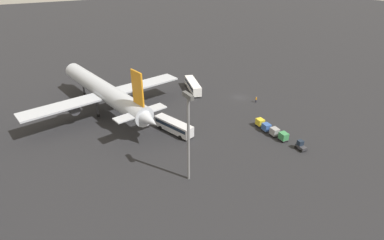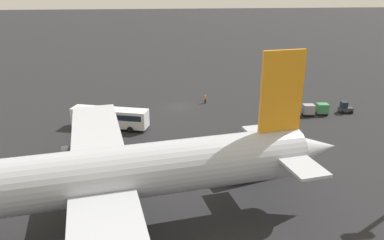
{
  "view_description": "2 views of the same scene",
  "coord_description": "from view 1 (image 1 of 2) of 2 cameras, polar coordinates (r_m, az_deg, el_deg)",
  "views": [
    {
      "loc": [
        -65.46,
        56.25,
        36.99
      ],
      "look_at": [
        -10.37,
        23.39,
        3.09
      ],
      "focal_mm": 28.0,
      "sensor_mm": 36.0,
      "label": 1
    },
    {
      "loc": [
        5.02,
        67.72,
        22.08
      ],
      "look_at": [
        -0.52,
        18.28,
        3.94
      ],
      "focal_mm": 35.0,
      "sensor_mm": 36.0,
      "label": 2
    }
  ],
  "objects": [
    {
      "name": "cargo_cart_blue",
      "position": [
        75.61,
        13.96,
        -1.3
      ],
      "size": [
        2.16,
        1.88,
        2.06
      ],
      "rotation": [
        0.0,
        0.0,
        -0.1
      ],
      "color": "#38383D",
      "rests_on": "ground"
    },
    {
      "name": "worker_person",
      "position": [
        91.01,
        12.11,
        3.83
      ],
      "size": [
        0.38,
        0.38,
        1.74
      ],
      "color": "#1E1E2D",
      "rests_on": "ground"
    },
    {
      "name": "cargo_cart_green",
      "position": [
        72.76,
        17.04,
        -2.97
      ],
      "size": [
        2.16,
        1.88,
        2.06
      ],
      "rotation": [
        0.0,
        0.0,
        -0.1
      ],
      "color": "#38383D",
      "rests_on": "ground"
    },
    {
      "name": "light_pole",
      "position": [
        52.73,
        -0.7,
        -1.84
      ],
      "size": [
        2.8,
        0.7,
        17.75
      ],
      "color": "slate",
      "rests_on": "ground"
    },
    {
      "name": "ground_plane",
      "position": [
        93.91,
        9.08,
        4.29
      ],
      "size": [
        600.0,
        600.0,
        0.0
      ],
      "primitive_type": "plane",
      "color": "#232326"
    },
    {
      "name": "cargo_cart_grey",
      "position": [
        74.13,
        15.45,
        -2.13
      ],
      "size": [
        2.16,
        1.88,
        2.06
      ],
      "rotation": [
        0.0,
        0.0,
        -0.1
      ],
      "color": "#38383D",
      "rests_on": "ground"
    },
    {
      "name": "cargo_cart_yellow",
      "position": [
        77.51,
        12.83,
        -0.41
      ],
      "size": [
        2.16,
        1.88,
        2.06
      ],
      "rotation": [
        0.0,
        0.0,
        -0.1
      ],
      "color": "#38383D",
      "rests_on": "ground"
    },
    {
      "name": "shuttle_bus_far",
      "position": [
        72.79,
        -3.52,
        -1.08
      ],
      "size": [
        11.39,
        5.71,
        3.06
      ],
      "rotation": [
        0.0,
        0.0,
        0.29
      ],
      "color": "silver",
      "rests_on": "ground"
    },
    {
      "name": "baggage_tug",
      "position": [
        70.85,
        20.0,
        -4.62
      ],
      "size": [
        2.53,
        1.86,
        2.1
      ],
      "rotation": [
        0.0,
        0.0,
        -0.11
      ],
      "color": "#333338",
      "rests_on": "ground"
    },
    {
      "name": "airplane",
      "position": [
        84.55,
        -16.43,
        5.34
      ],
      "size": [
        50.95,
        44.16,
        16.53
      ],
      "rotation": [
        0.0,
        0.0,
        0.16
      ],
      "color": "#B2B7C1",
      "rests_on": "ground"
    },
    {
      "name": "shuttle_bus_near",
      "position": [
        96.78,
        0.17,
        6.63
      ],
      "size": [
        12.68,
        6.31,
        3.26
      ],
      "rotation": [
        0.0,
        0.0,
        -0.31
      ],
      "color": "white",
      "rests_on": "ground"
    }
  ]
}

